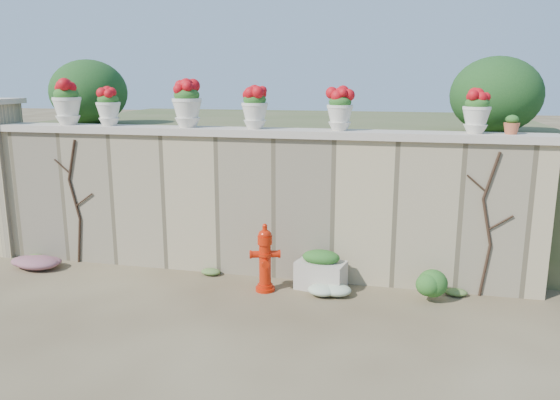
% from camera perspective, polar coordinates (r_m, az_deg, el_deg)
% --- Properties ---
extents(ground, '(80.00, 80.00, 0.00)m').
position_cam_1_polar(ground, '(6.58, -7.66, -12.58)').
color(ground, '#4A3B25').
rests_on(ground, ground).
extents(stone_wall, '(8.00, 0.40, 2.00)m').
position_cam_1_polar(stone_wall, '(7.87, -3.26, -0.54)').
color(stone_wall, tan).
rests_on(stone_wall, ground).
extents(wall_cap, '(8.10, 0.52, 0.10)m').
position_cam_1_polar(wall_cap, '(7.70, -3.36, 7.09)').
color(wall_cap, beige).
rests_on(wall_cap, stone_wall).
extents(gate_pillar, '(0.72, 0.72, 2.48)m').
position_cam_1_polar(gate_pillar, '(9.81, -27.25, 2.23)').
color(gate_pillar, tan).
rests_on(gate_pillar, ground).
extents(raised_fill, '(9.00, 6.00, 2.00)m').
position_cam_1_polar(raised_fill, '(10.92, 1.46, 3.19)').
color(raised_fill, '#384C23').
rests_on(raised_fill, ground).
extents(back_shrub_left, '(1.30, 1.30, 1.10)m').
position_cam_1_polar(back_shrub_left, '(10.10, -19.37, 10.57)').
color(back_shrub_left, '#143814').
rests_on(back_shrub_left, raised_fill).
extents(back_shrub_right, '(1.30, 1.30, 1.10)m').
position_cam_1_polar(back_shrub_right, '(8.64, 21.64, 10.17)').
color(back_shrub_right, '#143814').
rests_on(back_shrub_right, raised_fill).
extents(vine_left, '(0.60, 0.04, 1.91)m').
position_cam_1_polar(vine_left, '(8.80, -20.62, 0.02)').
color(vine_left, black).
rests_on(vine_left, ground).
extents(vine_right, '(0.60, 0.04, 1.91)m').
position_cam_1_polar(vine_right, '(7.43, 20.88, -2.24)').
color(vine_right, black).
rests_on(vine_right, ground).
extents(fire_hydrant, '(0.40, 0.28, 0.92)m').
position_cam_1_polar(fire_hydrant, '(7.27, -1.58, -6.04)').
color(fire_hydrant, '#BA1C07').
rests_on(fire_hydrant, ground).
extents(planter_box, '(0.71, 0.49, 0.54)m').
position_cam_1_polar(planter_box, '(7.43, 4.29, -7.39)').
color(planter_box, beige).
rests_on(planter_box, ground).
extents(green_shrub, '(0.57, 0.51, 0.54)m').
position_cam_1_polar(green_shrub, '(7.21, 14.87, -8.26)').
color(green_shrub, '#1E5119').
rests_on(green_shrub, ground).
extents(magenta_clump, '(0.87, 0.58, 0.23)m').
position_cam_1_polar(magenta_clump, '(9.01, -23.99, -5.77)').
color(magenta_clump, '#AC2274').
rests_on(magenta_clump, ground).
extents(white_flowers, '(0.53, 0.43, 0.19)m').
position_cam_1_polar(white_flowers, '(7.20, 5.16, -9.38)').
color(white_flowers, white).
rests_on(white_flowers, ground).
extents(urn_pot_0, '(0.42, 0.42, 0.66)m').
position_cam_1_polar(urn_pot_0, '(8.89, -21.38, 9.44)').
color(urn_pot_0, silver).
rests_on(urn_pot_0, wall_cap).
extents(urn_pot_1, '(0.35, 0.35, 0.55)m').
position_cam_1_polar(urn_pot_1, '(8.53, -17.50, 9.26)').
color(urn_pot_1, silver).
rests_on(urn_pot_1, wall_cap).
extents(urn_pot_2, '(0.42, 0.42, 0.66)m').
position_cam_1_polar(urn_pot_2, '(7.97, -9.69, 9.84)').
color(urn_pot_2, silver).
rests_on(urn_pot_2, wall_cap).
extents(urn_pot_3, '(0.37, 0.37, 0.58)m').
position_cam_1_polar(urn_pot_3, '(7.64, -2.65, 9.58)').
color(urn_pot_3, silver).
rests_on(urn_pot_3, wall_cap).
extents(urn_pot_4, '(0.35, 0.35, 0.55)m').
position_cam_1_polar(urn_pot_4, '(7.41, 6.28, 9.32)').
color(urn_pot_4, silver).
rests_on(urn_pot_4, wall_cap).
extents(urn_pot_5, '(0.35, 0.35, 0.55)m').
position_cam_1_polar(urn_pot_5, '(7.41, 19.85, 8.64)').
color(urn_pot_5, silver).
rests_on(urn_pot_5, wall_cap).
extents(terracotta_pot, '(0.19, 0.19, 0.23)m').
position_cam_1_polar(terracotta_pot, '(7.48, 23.04, 7.17)').
color(terracotta_pot, '#B35736').
rests_on(terracotta_pot, wall_cap).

